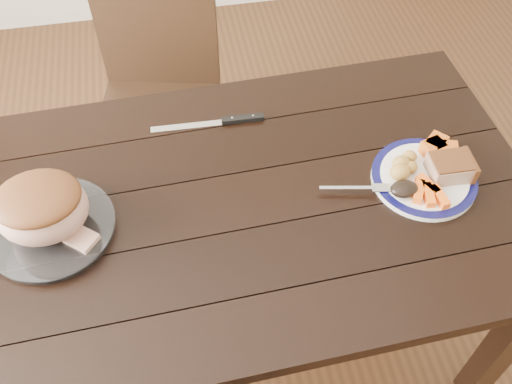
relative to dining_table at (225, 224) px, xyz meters
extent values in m
plane|color=#472B16|center=(0.00, 0.00, -0.66)|extent=(4.00, 4.00, 0.00)
cube|color=black|center=(0.00, 0.00, 0.07)|extent=(1.63, 0.96, 0.04)
cube|color=black|center=(0.73, -0.34, -0.30)|extent=(0.07, 0.07, 0.71)
cube|color=black|center=(0.71, 0.40, -0.30)|extent=(0.07, 0.07, 0.71)
cube|color=black|center=(-0.15, 0.65, -0.21)|extent=(0.50, 0.50, 0.04)
cube|color=black|center=(-0.11, 0.85, 0.04)|extent=(0.42, 0.13, 0.46)
cube|color=black|center=(0.06, 0.79, -0.44)|extent=(0.04, 0.04, 0.43)
cube|color=black|center=(-0.02, 0.44, -0.44)|extent=(0.04, 0.04, 0.43)
cube|color=black|center=(-0.29, 0.86, -0.44)|extent=(0.04, 0.04, 0.43)
cube|color=black|center=(-0.37, 0.51, -0.44)|extent=(0.04, 0.04, 0.43)
cylinder|color=white|center=(0.52, -0.02, 0.10)|extent=(0.27, 0.27, 0.02)
torus|color=#0C0C3D|center=(0.52, -0.02, 0.11)|extent=(0.27, 0.27, 0.02)
cylinder|color=white|center=(-0.42, -0.01, 0.10)|extent=(0.30, 0.30, 0.02)
cube|color=tan|center=(0.58, -0.03, 0.14)|extent=(0.11, 0.09, 0.05)
ellipsoid|color=gold|center=(0.50, 0.03, 0.13)|extent=(0.04, 0.04, 0.03)
ellipsoid|color=gold|center=(0.45, -0.02, 0.13)|extent=(0.05, 0.05, 0.04)
ellipsoid|color=gold|center=(0.47, 0.01, 0.13)|extent=(0.05, 0.04, 0.04)
ellipsoid|color=gold|center=(0.49, 0.00, 0.13)|extent=(0.04, 0.03, 0.03)
cube|color=orange|center=(0.53, -0.10, 0.12)|extent=(0.03, 0.07, 0.02)
cube|color=orange|center=(0.51, -0.06, 0.12)|extent=(0.05, 0.07, 0.02)
cube|color=orange|center=(0.48, -0.08, 0.12)|extent=(0.05, 0.07, 0.02)
cube|color=orange|center=(0.50, -0.09, 0.12)|extent=(0.03, 0.07, 0.02)
cube|color=orange|center=(0.57, 0.05, 0.13)|extent=(0.07, 0.06, 0.04)
cube|color=orange|center=(0.60, 0.03, 0.13)|extent=(0.07, 0.06, 0.04)
cube|color=orange|center=(0.58, 0.06, 0.13)|extent=(0.07, 0.07, 0.04)
ellipsoid|color=black|center=(0.45, -0.07, 0.13)|extent=(0.07, 0.05, 0.03)
cube|color=silver|center=(0.31, -0.03, 0.11)|extent=(0.14, 0.04, 0.00)
cube|color=silver|center=(0.40, -0.04, 0.11)|extent=(0.05, 0.03, 0.00)
ellipsoid|color=tan|center=(-0.42, -0.01, 0.18)|extent=(0.21, 0.18, 0.14)
cube|color=tan|center=(-0.34, -0.06, 0.12)|extent=(0.09, 0.09, 0.02)
cube|color=silver|center=(-0.06, 0.29, 0.09)|extent=(0.20, 0.03, 0.00)
cube|color=black|center=(0.10, 0.28, 0.10)|extent=(0.12, 0.02, 0.01)
camera|label=1|loc=(-0.08, -0.87, 1.23)|focal=40.00mm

